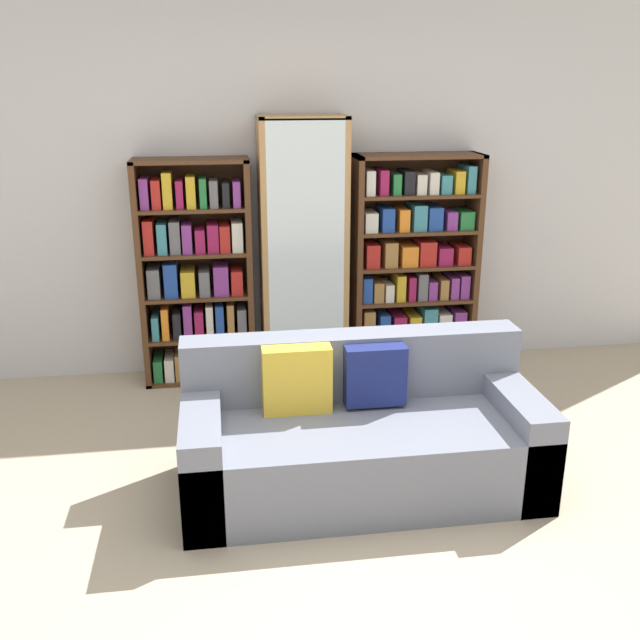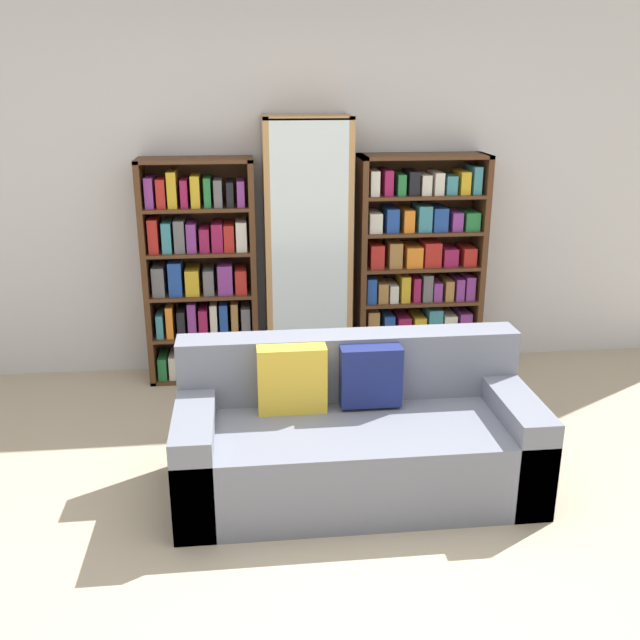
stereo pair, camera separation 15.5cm
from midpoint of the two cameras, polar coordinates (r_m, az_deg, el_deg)
The scene contains 7 objects.
ground_plane at distance 3.45m, azimuth 1.50°, elevation -18.32°, with size 16.00×16.00×0.00m, color tan.
wall_back at distance 5.18m, azimuth -3.00°, elevation 10.66°, with size 7.02×0.06×2.70m.
couch at distance 3.82m, azimuth 2.02°, elevation -9.34°, with size 1.85×0.81×0.77m.
bookshelf_left at distance 5.08m, azimuth -10.76°, elevation 3.38°, with size 0.78×0.32×1.58m.
display_cabinet at distance 5.05m, azimuth -2.25°, elevation 5.42°, with size 0.60×0.36×1.85m.
bookshelf_right at distance 5.25m, azimuth 6.66°, elevation 4.08°, with size 0.90×0.32×1.58m.
wine_bottle at distance 4.71m, azimuth 3.92°, elevation -5.40°, with size 0.09×0.09×0.38m.
Camera 1 is at (-0.57, -2.70, 2.09)m, focal length 40.00 mm.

